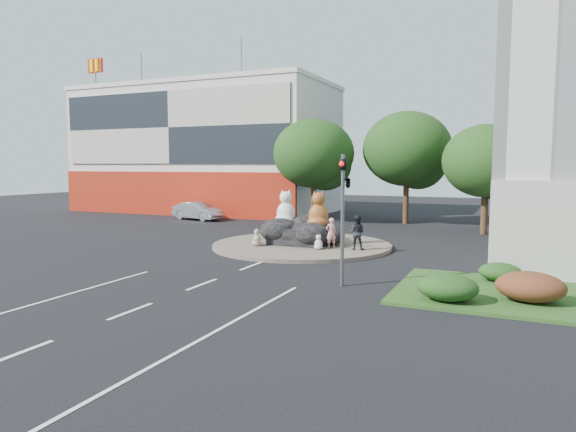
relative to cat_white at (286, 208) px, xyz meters
The scene contains 21 objects.
ground 10.71m from the cat_white, 83.55° to the right, with size 120.00×120.00×0.00m, color black.
roundabout_island 2.40m from the cat_white, 19.80° to the right, with size 10.00×10.00×0.20m, color brown.
rock_plinth 1.95m from the cat_white, 19.80° to the right, with size 3.20×2.60×0.90m, color black, non-canonical shape.
shophouse_block 24.60m from the cat_white, 133.89° to the left, with size 25.20×12.30×17.40m.
grass_verge 15.27m from the cat_white, 29.40° to the right, with size 10.00×6.00×0.12m, color #1E4517.
tree_left 12.36m from the cat_white, 103.31° to the left, with size 6.46×6.46×8.27m.
tree_mid 14.69m from the cat_white, 72.70° to the left, with size 6.84×6.84×8.76m.
tree_right 14.29m from the cat_white, 43.25° to the left, with size 5.70×5.70×7.30m.
hedge_near_green 13.96m from the cat_white, 42.80° to the right, with size 2.00×1.60×0.90m, color black.
hedge_red 15.30m from the cat_white, 33.60° to the right, with size 2.20×1.76×0.99m, color #4F2315.
hedge_back_green 13.07m from the cat_white, 25.72° to the right, with size 1.60×1.28×0.72m, color black.
traffic_light 10.61m from the cat_white, 53.33° to the right, with size 0.44×1.24×5.00m.
street_lamp 14.40m from the cat_white, ahead, with size 2.34×0.22×8.06m.
cat_white is the anchor object (origin of this frame).
cat_tabby 2.22m from the cat_white, 11.14° to the right, with size 1.27×1.10×2.11m, color #B15925, non-canonical shape.
kitten_calico 2.75m from the cat_white, 108.14° to the right, with size 0.59×0.51×0.98m, color beige, non-canonical shape.
kitten_white 3.67m from the cat_white, 34.56° to the right, with size 0.49×0.42×0.81m, color beige, non-canonical shape.
pedestrian_pink 3.64m from the cat_white, 21.52° to the right, with size 0.59×0.39×1.62m, color pink.
pedestrian_dark 4.85m from the cat_white, 14.14° to the right, with size 0.87×0.68×1.80m, color black.
parked_car 15.50m from the cat_white, 143.18° to the left, with size 1.60×4.60×1.52m, color #B5B8BD.
litter_bin 13.19m from the cat_white, 41.06° to the right, with size 0.57×0.57×0.69m, color black.
Camera 1 is at (11.00, -16.38, 4.60)m, focal length 32.00 mm.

